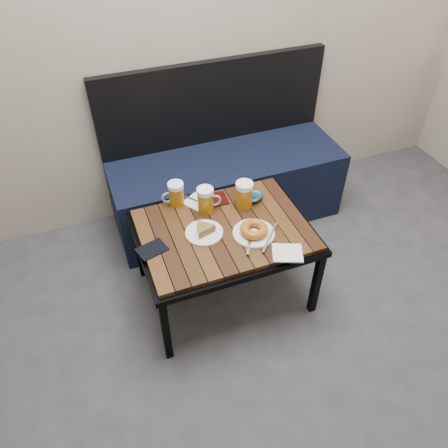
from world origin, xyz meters
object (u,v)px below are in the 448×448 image
object	(u,v)px
beer_mug_left	(176,194)
bench	(225,180)
cafe_table	(224,235)
passport_burgundy	(219,199)
plate_bagel	(254,231)
beer_mug_centre	(206,200)
passport_navy	(152,249)
plate_pie	(204,231)
knit_pouch	(254,197)
beer_mug_right	(245,194)

from	to	relation	value
beer_mug_left	bench	bearing A→B (deg)	-137.53
cafe_table	passport_burgundy	world-z (taller)	passport_burgundy
beer_mug_left	plate_bagel	xyz separation A→B (m)	(0.28, -0.35, -0.04)
beer_mug_centre	passport_navy	bearing A→B (deg)	-142.53
cafe_table	plate_pie	bearing A→B (deg)	-178.40
passport_navy	knit_pouch	size ratio (longest dim) A/B	1.17
beer_mug_left	knit_pouch	world-z (taller)	beer_mug_left
beer_mug_left	beer_mug_right	distance (m)	0.35
beer_mug_right	knit_pouch	world-z (taller)	beer_mug_right
beer_mug_left	knit_pouch	distance (m)	0.40
bench	beer_mug_left	size ratio (longest dim) A/B	10.86
cafe_table	knit_pouch	distance (m)	0.27
passport_navy	knit_pouch	distance (m)	0.60
beer_mug_centre	plate_bagel	xyz separation A→B (m)	(0.15, -0.25, -0.04)
beer_mug_centre	knit_pouch	bearing A→B (deg)	5.94
plate_pie	passport_burgundy	xyz separation A→B (m)	(0.16, 0.22, -0.02)
plate_bagel	passport_burgundy	bearing A→B (deg)	101.36
plate_pie	passport_navy	xyz separation A→B (m)	(-0.26, -0.02, -0.02)
plate_bagel	bench	bearing A→B (deg)	80.02
beer_mug_centre	beer_mug_left	bearing A→B (deg)	149.98
beer_mug_centre	plate_bagel	size ratio (longest dim) A/B	0.56
cafe_table	plate_bagel	distance (m)	0.16
beer_mug_centre	plate_bagel	bearing A→B (deg)	-49.81
bench	plate_bagel	xyz separation A→B (m)	(-0.12, -0.70, 0.22)
beer_mug_centre	passport_navy	size ratio (longest dim) A/B	1.03
knit_pouch	plate_bagel	bearing A→B (deg)	-113.56
passport_burgundy	plate_pie	bearing A→B (deg)	-121.85
beer_mug_left	knit_pouch	bearing A→B (deg)	164.75
beer_mug_left	passport_navy	world-z (taller)	beer_mug_left
beer_mug_right	plate_pie	world-z (taller)	beer_mug_right
beer_mug_centre	plate_pie	size ratio (longest dim) A/B	0.74
passport_burgundy	knit_pouch	bearing A→B (deg)	-20.35
bench	passport_navy	distance (m)	0.90
beer_mug_right	knit_pouch	xyz separation A→B (m)	(0.06, 0.02, -0.05)
cafe_table	plate_bagel	xyz separation A→B (m)	(0.12, -0.09, 0.07)
beer_mug_right	plate_pie	distance (m)	0.29
plate_pie	passport_navy	world-z (taller)	plate_pie
beer_mug_right	plate_bagel	world-z (taller)	beer_mug_right
beer_mug_right	passport_burgundy	distance (m)	0.16
cafe_table	beer_mug_left	size ratio (longest dim) A/B	6.52
beer_mug_right	passport_burgundy	xyz separation A→B (m)	(-0.10, 0.09, -0.07)
beer_mug_left	plate_bagel	distance (m)	0.45
plate_pie	cafe_table	bearing A→B (deg)	1.60
passport_navy	plate_bagel	bearing A→B (deg)	65.37
knit_pouch	beer_mug_right	bearing A→B (deg)	-161.19
passport_navy	knit_pouch	xyz separation A→B (m)	(0.58, 0.17, 0.02)
beer_mug_right	bench	bearing A→B (deg)	97.86
plate_pie	plate_bagel	world-z (taller)	plate_bagel
bench	plate_pie	world-z (taller)	bench
bench	cafe_table	xyz separation A→B (m)	(-0.24, -0.61, 0.16)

